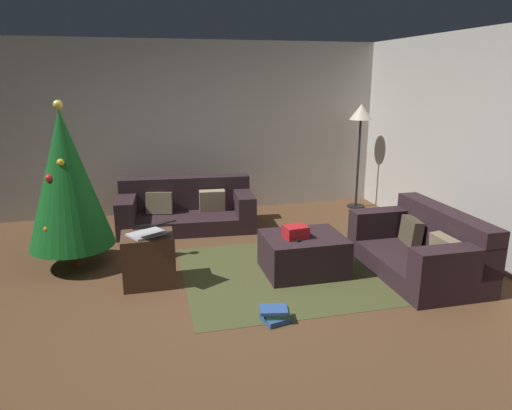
{
  "coord_description": "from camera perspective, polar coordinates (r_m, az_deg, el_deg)",
  "views": [
    {
      "loc": [
        -0.65,
        -4.11,
        2.07
      ],
      "look_at": [
        0.49,
        0.51,
        0.75
      ],
      "focal_mm": 32.55,
      "sensor_mm": 36.0,
      "label": 1
    }
  ],
  "objects": [
    {
      "name": "tv_remote",
      "position": [
        4.89,
        4.7,
        -4.18
      ],
      "size": [
        0.12,
        0.16,
        0.02
      ],
      "primitive_type": "cube",
      "rotation": [
        0.0,
        0.0,
        0.49
      ],
      "color": "black",
      "rests_on": "ottoman"
    },
    {
      "name": "corner_partition",
      "position": [
        5.65,
        28.68,
        5.77
      ],
      "size": [
        0.12,
        6.4,
        2.6
      ],
      "primitive_type": "cube",
      "color": "beige",
      "rests_on": "ground_plane"
    },
    {
      "name": "rear_partition",
      "position": [
        7.32,
        -8.81,
        9.3
      ],
      "size": [
        6.4,
        0.12,
        2.6
      ],
      "primitive_type": "cube",
      "color": "beige",
      "rests_on": "ground_plane"
    },
    {
      "name": "gift_box",
      "position": [
        4.94,
        4.9,
        -3.33
      ],
      "size": [
        0.26,
        0.22,
        0.13
      ],
      "primitive_type": "cube",
      "rotation": [
        0.0,
        0.0,
        0.13
      ],
      "color": "red",
      "rests_on": "ottoman"
    },
    {
      "name": "side_table",
      "position": [
        4.91,
        -13.05,
        -6.5
      ],
      "size": [
        0.52,
        0.44,
        0.53
      ],
      "primitive_type": "cube",
      "color": "#4C3323",
      "rests_on": "ground_plane"
    },
    {
      "name": "christmas_tree",
      "position": [
        5.4,
        -22.28,
        2.9
      ],
      "size": [
        0.92,
        0.92,
        1.84
      ],
      "color": "brown",
      "rests_on": "ground_plane"
    },
    {
      "name": "laptop",
      "position": [
        4.75,
        -12.92,
        -3.07
      ],
      "size": [
        0.5,
        0.52,
        0.18
      ],
      "color": "silver",
      "rests_on": "side_table"
    },
    {
      "name": "ground_plane",
      "position": [
        4.65,
        -4.43,
        -10.99
      ],
      "size": [
        6.4,
        6.4,
        0.0
      ],
      "primitive_type": "plane",
      "color": "brown"
    },
    {
      "name": "book_stack",
      "position": [
        4.17,
        2.46,
        -13.31
      ],
      "size": [
        0.29,
        0.25,
        0.12
      ],
      "color": "#2D5193",
      "rests_on": "ground_plane"
    },
    {
      "name": "couch_left",
      "position": [
        6.63,
        -8.56,
        -0.48
      ],
      "size": [
        1.9,
        0.97,
        0.68
      ],
      "rotation": [
        0.0,
        0.0,
        3.07
      ],
      "color": "#2D1E23",
      "rests_on": "ground_plane"
    },
    {
      "name": "area_rug",
      "position": [
        5.18,
        5.74,
        -8.1
      ],
      "size": [
        2.6,
        2.0,
        0.01
      ],
      "primitive_type": "cube",
      "color": "#474A26",
      "rests_on": "ground_plane"
    },
    {
      "name": "corner_lamp",
      "position": [
        7.56,
        12.75,
        10.15
      ],
      "size": [
        0.36,
        0.36,
        1.66
      ],
      "color": "black",
      "rests_on": "ground_plane"
    },
    {
      "name": "couch_right",
      "position": [
        5.36,
        19.94,
        -5.04
      ],
      "size": [
        0.9,
        1.56,
        0.7
      ],
      "rotation": [
        0.0,
        0.0,
        1.56
      ],
      "color": "#2D1E23",
      "rests_on": "ground_plane"
    },
    {
      "name": "ottoman",
      "position": [
        5.1,
        5.8,
        -5.99
      ],
      "size": [
        0.85,
        0.7,
        0.42
      ],
      "primitive_type": "cube",
      "color": "#2D1E23",
      "rests_on": "ground_plane"
    }
  ]
}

